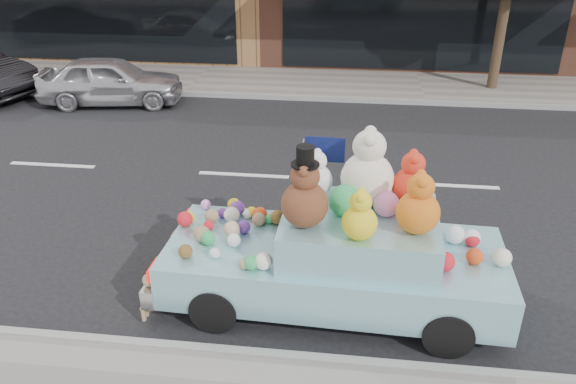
# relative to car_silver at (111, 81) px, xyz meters

# --- Properties ---
(ground) EXTENTS (120.00, 120.00, 0.00)m
(ground) POSITION_rel_car_silver_xyz_m (8.37, -4.09, -0.64)
(ground) COLOR black
(ground) RESTS_ON ground
(far_sidewalk) EXTENTS (60.00, 3.00, 0.12)m
(far_sidewalk) POSITION_rel_car_silver_xyz_m (8.37, 2.41, -0.58)
(far_sidewalk) COLOR gray
(far_sidewalk) RESTS_ON ground
(near_kerb) EXTENTS (60.00, 0.12, 0.13)m
(near_kerb) POSITION_rel_car_silver_xyz_m (8.37, -9.09, -0.57)
(near_kerb) COLOR gray
(near_kerb) RESTS_ON ground
(far_kerb) EXTENTS (60.00, 0.12, 0.13)m
(far_kerb) POSITION_rel_car_silver_xyz_m (8.37, 0.91, -0.57)
(far_kerb) COLOR gray
(far_kerb) RESTS_ON ground
(car_silver) EXTENTS (3.92, 2.05, 1.27)m
(car_silver) POSITION_rel_car_silver_xyz_m (0.00, 0.00, 0.00)
(car_silver) COLOR #B7B6BB
(car_silver) RESTS_ON ground
(art_car) EXTENTS (4.54, 1.91, 2.35)m
(art_car) POSITION_rel_car_silver_xyz_m (6.36, -7.87, 0.20)
(art_car) COLOR black
(art_car) RESTS_ON ground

